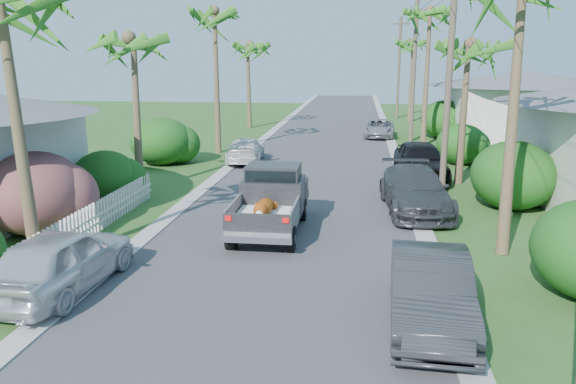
# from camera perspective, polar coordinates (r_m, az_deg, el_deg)

# --- Properties ---
(ground) EXTENTS (120.00, 120.00, 0.00)m
(ground) POSITION_cam_1_polar(r_m,az_deg,el_deg) (11.48, -4.70, -14.66)
(ground) COLOR #34541F
(ground) RESTS_ON ground
(road) EXTENTS (8.00, 100.00, 0.02)m
(road) POSITION_cam_1_polar(r_m,az_deg,el_deg) (35.38, 3.63, 4.63)
(road) COLOR #38383A
(road) RESTS_ON ground
(curb_left) EXTENTS (0.60, 100.00, 0.06)m
(curb_left) POSITION_cam_1_polar(r_m,az_deg,el_deg) (35.89, -3.25, 4.80)
(curb_left) COLOR #A5A39E
(curb_left) RESTS_ON ground
(curb_right) EXTENTS (0.60, 100.00, 0.06)m
(curb_right) POSITION_cam_1_polar(r_m,az_deg,el_deg) (35.37, 10.62, 4.46)
(curb_right) COLOR #A5A39E
(curb_right) RESTS_ON ground
(pickup_truck) EXTENTS (1.98, 5.12, 2.06)m
(pickup_truck) POSITION_cam_1_polar(r_m,az_deg,el_deg) (18.08, -1.61, -0.62)
(pickup_truck) COLOR black
(pickup_truck) RESTS_ON ground
(parked_car_rn) EXTENTS (1.79, 4.58, 1.49)m
(parked_car_rn) POSITION_cam_1_polar(r_m,az_deg,el_deg) (12.06, 14.24, -9.69)
(parked_car_rn) COLOR #292B2E
(parked_car_rn) RESTS_ON ground
(parked_car_rm) EXTENTS (2.57, 5.46, 1.54)m
(parked_car_rm) POSITION_cam_1_polar(r_m,az_deg,el_deg) (20.65, 12.79, 0.14)
(parked_car_rm) COLOR #333539
(parked_car_rm) RESTS_ON ground
(parked_car_rf) EXTENTS (2.42, 5.16, 1.71)m
(parked_car_rf) POSITION_cam_1_polar(r_m,az_deg,el_deg) (26.32, 13.31, 3.12)
(parked_car_rf) COLOR black
(parked_car_rf) RESTS_ON ground
(parked_car_rd) EXTENTS (2.24, 4.53, 1.23)m
(parked_car_rd) POSITION_cam_1_polar(r_m,az_deg,el_deg) (40.01, 9.28, 6.38)
(parked_car_rd) COLOR #9EA0A5
(parked_car_rd) RESTS_ON ground
(parked_car_ln) EXTENTS (2.10, 4.61, 1.53)m
(parked_car_ln) POSITION_cam_1_polar(r_m,az_deg,el_deg) (14.31, -22.06, -6.48)
(parked_car_ln) COLOR silver
(parked_car_ln) RESTS_ON ground
(parked_car_lf) EXTENTS (2.25, 4.61, 1.29)m
(parked_car_lf) POSITION_cam_1_polar(r_m,az_deg,el_deg) (29.93, -4.33, 4.25)
(parked_car_lf) COLOR silver
(parked_car_lf) RESTS_ON ground
(palm_l_b) EXTENTS (4.40, 4.40, 7.40)m
(palm_l_b) POSITION_cam_1_polar(r_m,az_deg,el_deg) (23.68, -15.57, 14.77)
(palm_l_b) COLOR brown
(palm_l_b) RESTS_ON ground
(palm_l_c) EXTENTS (4.40, 4.40, 9.20)m
(palm_l_c) POSITION_cam_1_polar(r_m,az_deg,el_deg) (33.02, -7.48, 17.68)
(palm_l_c) COLOR brown
(palm_l_c) RESTS_ON ground
(palm_l_d) EXTENTS (4.40, 4.40, 7.70)m
(palm_l_d) POSITION_cam_1_polar(r_m,az_deg,el_deg) (44.76, -4.08, 14.72)
(palm_l_d) COLOR brown
(palm_l_d) RESTS_ON ground
(palm_r_b) EXTENTS (4.40, 4.40, 7.20)m
(palm_r_b) POSITION_cam_1_polar(r_m,az_deg,el_deg) (25.29, 17.86, 14.05)
(palm_r_b) COLOR brown
(palm_r_b) RESTS_ON ground
(palm_r_c) EXTENTS (4.40, 4.40, 9.40)m
(palm_r_c) POSITION_cam_1_polar(r_m,az_deg,el_deg) (36.22, 14.25, 17.32)
(palm_r_c) COLOR brown
(palm_r_c) RESTS_ON ground
(palm_r_d) EXTENTS (4.40, 4.40, 8.00)m
(palm_r_d) POSITION_cam_1_polar(r_m,az_deg,el_deg) (50.10, 12.59, 14.64)
(palm_r_d) COLOR brown
(palm_r_d) RESTS_ON ground
(shrub_l_b) EXTENTS (3.00, 3.30, 2.60)m
(shrub_l_b) POSITION_cam_1_polar(r_m,az_deg,el_deg) (19.21, -24.26, -0.10)
(shrub_l_b) COLOR #C31B5A
(shrub_l_b) RESTS_ON ground
(shrub_l_c) EXTENTS (2.40, 2.64, 2.00)m
(shrub_l_c) POSITION_cam_1_polar(r_m,az_deg,el_deg) (22.51, -18.10, 1.49)
(shrub_l_c) COLOR #184E16
(shrub_l_c) RESTS_ON ground
(shrub_l_d) EXTENTS (3.20, 3.52, 2.40)m
(shrub_l_d) POSITION_cam_1_polar(r_m,az_deg,el_deg) (29.99, -12.73, 5.05)
(shrub_l_d) COLOR #184E16
(shrub_l_d) RESTS_ON ground
(shrub_r_b) EXTENTS (3.00, 3.30, 2.50)m
(shrub_r_b) POSITION_cam_1_polar(r_m,az_deg,el_deg) (22.03, 21.89, 1.60)
(shrub_r_b) COLOR #184E16
(shrub_r_b) RESTS_ON ground
(shrub_r_c) EXTENTS (2.60, 2.86, 2.10)m
(shrub_r_c) POSITION_cam_1_polar(r_m,az_deg,el_deg) (30.68, 17.21, 4.67)
(shrub_r_c) COLOR #184E16
(shrub_r_c) RESTS_ON ground
(shrub_r_d) EXTENTS (3.20, 3.52, 2.60)m
(shrub_r_d) POSITION_cam_1_polar(r_m,az_deg,el_deg) (40.53, 15.58, 7.13)
(shrub_r_d) COLOR #184E16
(shrub_r_d) RESTS_ON ground
(picket_fence) EXTENTS (0.10, 11.00, 1.00)m
(picket_fence) POSITION_cam_1_polar(r_m,az_deg,el_deg) (18.10, -19.95, -3.10)
(picket_fence) COLOR white
(picket_fence) RESTS_ON ground
(house_right_far) EXTENTS (9.00, 8.00, 4.60)m
(house_right_far) POSITION_cam_1_polar(r_m,az_deg,el_deg) (41.47, 22.56, 7.87)
(house_right_far) COLOR silver
(house_right_far) RESTS_ON ground
(utility_pole_b) EXTENTS (1.60, 0.26, 9.00)m
(utility_pole_b) POSITION_cam_1_polar(r_m,az_deg,el_deg) (23.17, 16.03, 10.94)
(utility_pole_b) COLOR brown
(utility_pole_b) RESTS_ON ground
(utility_pole_c) EXTENTS (1.60, 0.26, 9.00)m
(utility_pole_c) POSITION_cam_1_polar(r_m,az_deg,el_deg) (38.06, 12.67, 11.90)
(utility_pole_c) COLOR brown
(utility_pole_c) RESTS_ON ground
(utility_pole_d) EXTENTS (1.60, 0.26, 9.00)m
(utility_pole_d) POSITION_cam_1_polar(r_m,az_deg,el_deg) (53.01, 11.19, 12.31)
(utility_pole_d) COLOR brown
(utility_pole_d) RESTS_ON ground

